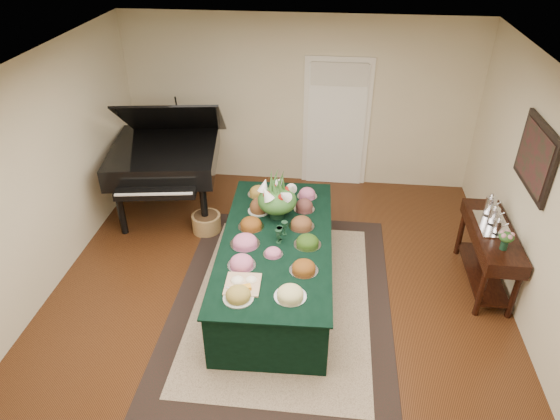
# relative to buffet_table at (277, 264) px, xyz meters

# --- Properties ---
(ground) EXTENTS (6.00, 6.00, 0.00)m
(ground) POSITION_rel_buffet_table_xyz_m (0.03, -0.17, -0.37)
(ground) COLOR black
(ground) RESTS_ON ground
(area_rug) EXTENTS (2.56, 3.58, 0.01)m
(area_rug) POSITION_rel_buffet_table_xyz_m (0.09, -0.22, -0.36)
(area_rug) COLOR black
(area_rug) RESTS_ON ground
(kitchen_doorway) EXTENTS (1.05, 0.07, 2.10)m
(kitchen_doorway) POSITION_rel_buffet_table_xyz_m (0.63, 2.80, 0.66)
(kitchen_doorway) COLOR white
(kitchen_doorway) RESTS_ON ground
(buffet_table) EXTENTS (1.38, 2.76, 0.73)m
(buffet_table) POSITION_rel_buffet_table_xyz_m (0.00, 0.00, 0.00)
(buffet_table) COLOR black
(buffet_table) RESTS_ON ground
(food_platters) EXTENTS (1.04, 2.34, 0.14)m
(food_platters) POSITION_rel_buffet_table_xyz_m (-0.02, 0.07, 0.41)
(food_platters) COLOR silver
(food_platters) RESTS_ON buffet_table
(cutting_board) EXTENTS (0.37, 0.37, 0.10)m
(cutting_board) POSITION_rel_buffet_table_xyz_m (-0.25, -0.82, 0.39)
(cutting_board) COLOR tan
(cutting_board) RESTS_ON buffet_table
(green_goblets) EXTENTS (0.13, 0.25, 0.18)m
(green_goblets) POSITION_rel_buffet_table_xyz_m (0.05, 0.01, 0.45)
(green_goblets) COLOR #13301E
(green_goblets) RESTS_ON buffet_table
(floral_centerpiece) EXTENTS (0.50, 0.50, 0.50)m
(floral_centerpiece) POSITION_rel_buffet_table_xyz_m (-0.05, 0.49, 0.65)
(floral_centerpiece) COLOR #13301E
(floral_centerpiece) RESTS_ON buffet_table
(grand_piano) EXTENTS (1.77, 1.97, 1.82)m
(grand_piano) POSITION_rel_buffet_table_xyz_m (-1.81, 1.63, 0.55)
(grand_piano) COLOR black
(grand_piano) RESTS_ON ground
(wicker_basket) EXTENTS (0.41, 0.41, 0.26)m
(wicker_basket) POSITION_rel_buffet_table_xyz_m (-1.15, 1.12, -0.24)
(wicker_basket) COLOR olive
(wicker_basket) RESTS_ON ground
(mahogany_sideboard) EXTENTS (0.45, 1.39, 0.80)m
(mahogany_sideboard) POSITION_rel_buffet_table_xyz_m (2.52, 0.38, 0.26)
(mahogany_sideboard) COLOR black
(mahogany_sideboard) RESTS_ON ground
(tea_service) EXTENTS (0.34, 0.58, 0.30)m
(tea_service) POSITION_rel_buffet_table_xyz_m (2.52, 0.51, 0.55)
(tea_service) COLOR silver
(tea_service) RESTS_ON mahogany_sideboard
(pink_bouquet) EXTENTS (0.18, 0.18, 0.23)m
(pink_bouquet) POSITION_rel_buffet_table_xyz_m (2.52, -0.01, 0.59)
(pink_bouquet) COLOR #13301E
(pink_bouquet) RESTS_ON mahogany_sideboard
(wall_painting) EXTENTS (0.05, 0.95, 0.75)m
(wall_painting) POSITION_rel_buffet_table_xyz_m (2.74, 0.38, 1.38)
(wall_painting) COLOR black
(wall_painting) RESTS_ON ground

